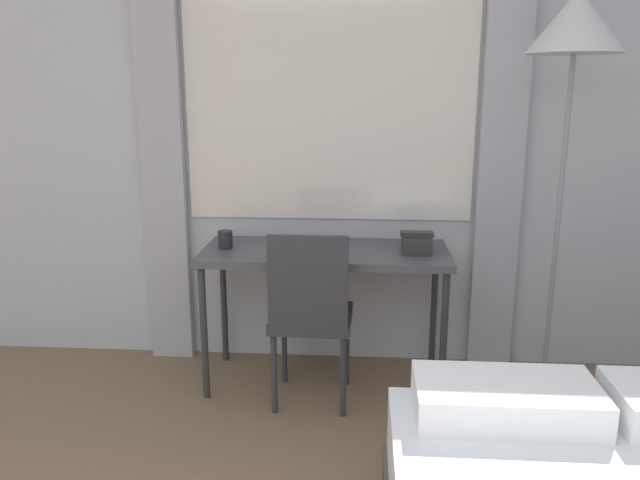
# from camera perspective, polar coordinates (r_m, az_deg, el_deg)

# --- Properties ---
(wall_back_with_window) EXTENTS (5.53, 0.13, 2.70)m
(wall_back_with_window) POSITION_cam_1_polar(r_m,az_deg,el_deg) (3.54, -2.69, 10.13)
(wall_back_with_window) COLOR silver
(wall_back_with_window) RESTS_ON ground_plane
(desk) EXTENTS (1.29, 0.54, 0.75)m
(desk) POSITION_cam_1_polar(r_m,az_deg,el_deg) (3.29, 0.48, -1.95)
(desk) COLOR #4C4C51
(desk) RESTS_ON ground_plane
(desk_chair) EXTENTS (0.41, 0.41, 0.91)m
(desk_chair) POSITION_cam_1_polar(r_m,az_deg,el_deg) (3.09, -0.88, -6.32)
(desk_chair) COLOR #333338
(desk_chair) RESTS_ON ground_plane
(standing_lamp) EXTENTS (0.44, 0.44, 2.01)m
(standing_lamp) POSITION_cam_1_polar(r_m,az_deg,el_deg) (3.21, 22.25, 16.27)
(standing_lamp) COLOR #4C4C51
(standing_lamp) RESTS_ON ground_plane
(telephone) EXTENTS (0.17, 0.19, 0.11)m
(telephone) POSITION_cam_1_polar(r_m,az_deg,el_deg) (3.25, 8.82, -0.27)
(telephone) COLOR #2D2D2D
(telephone) RESTS_ON desk
(book) EXTENTS (0.27, 0.26, 0.02)m
(book) POSITION_cam_1_polar(r_m,az_deg,el_deg) (3.35, -1.00, -0.30)
(book) COLOR maroon
(book) RESTS_ON desk
(mug) EXTENTS (0.08, 0.08, 0.09)m
(mug) POSITION_cam_1_polar(r_m,az_deg,el_deg) (3.33, -8.65, 0.04)
(mug) COLOR #262628
(mug) RESTS_ON desk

